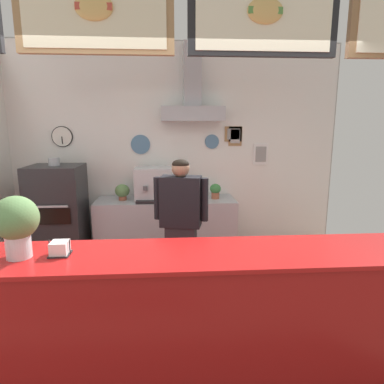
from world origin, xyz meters
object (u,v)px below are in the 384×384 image
Objects in this scene: pizza_oven at (59,218)px; espresso_machine at (154,184)px; potted_rosemary at (122,191)px; basil_vase at (16,223)px; potted_basil at (215,190)px; napkin_holder at (60,249)px; potted_sage at (190,189)px; shop_worker at (181,227)px.

pizza_oven is 2.92× the size of espresso_machine.
potted_rosemary is 0.53× the size of basil_vase.
potted_rosemary is at bearing 81.38° from basil_vase.
pizza_oven reaches higher than espresso_machine.
napkin_holder reaches higher than potted_basil.
potted_rosemary is 1.04× the size of potted_basil.
espresso_machine is at bearing -174.40° from potted_sage.
shop_worker reaches higher than potted_sage.
potted_rosemary is 2.41m from napkin_holder.
potted_rosemary is at bearing 177.01° from espresso_machine.
basil_vase reaches higher than potted_sage.
shop_worker is 6.56× the size of potted_sage.
potted_basil is 2.97m from basil_vase.
espresso_machine reaches higher than potted_basil.
pizza_oven is 2.32m from basil_vase.
espresso_machine is at bearing -61.31° from shop_worker.
pizza_oven reaches higher than potted_rosemary.
shop_worker is 1.75m from basil_vase.
shop_worker is 1.24m from potted_sage.
shop_worker is 7.34× the size of potted_basil.
espresso_machine is 0.52m from potted_sage.
shop_worker is 1.24m from espresso_machine.
pizza_oven is 10.51× the size of napkin_holder.
basil_vase is at bearing -124.69° from potted_basil.
basil_vase is (-1.68, -2.43, 0.28)m from potted_basil.
potted_sage is at bearing 8.18° from pizza_oven.
basil_vase is (-0.81, -2.41, 0.17)m from espresso_machine.
napkin_holder is at bearing -102.95° from espresso_machine.
pizza_oven is at bearing -170.79° from espresso_machine.
espresso_machine is at bearing 71.44° from basil_vase.
shop_worker is (1.60, -0.96, 0.14)m from pizza_oven.
shop_worker is 1.32m from potted_basil.
shop_worker reaches higher than napkin_holder.
potted_rosemary is (-0.95, -0.03, -0.01)m from potted_sage.
shop_worker is 1.43m from potted_rosemary.
pizza_oven is 2.32m from napkin_holder.
potted_basil is (2.14, 0.23, 0.30)m from pizza_oven.
pizza_oven reaches higher than potted_sage.
napkin_holder is at bearing -120.59° from potted_basil.
potted_sage is at bearing 1.62° from potted_rosemary.
basil_vase reaches higher than napkin_holder.
pizza_oven is at bearing -164.53° from potted_rosemary.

